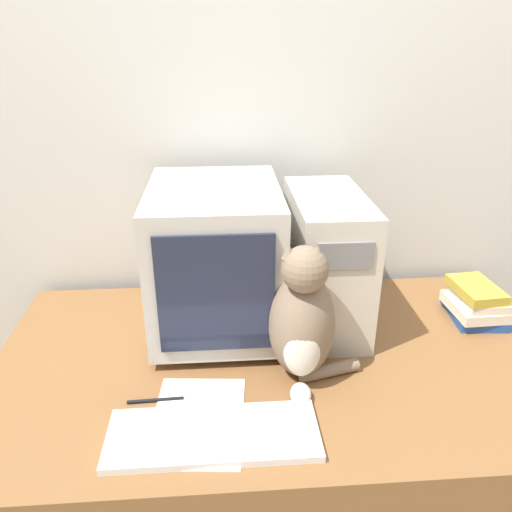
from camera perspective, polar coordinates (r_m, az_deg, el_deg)
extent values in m
cube|color=silver|center=(1.68, 1.34, 13.80)|extent=(7.00, 0.05, 2.50)
cube|color=brown|center=(1.66, 2.81, -21.67)|extent=(1.59, 0.88, 0.73)
cube|color=#BCB7AD|center=(1.55, -4.35, -7.31)|extent=(0.26, 0.28, 0.02)
cube|color=#BCB7AD|center=(1.45, -4.62, 0.02)|extent=(0.36, 0.46, 0.41)
cube|color=#1E2338|center=(1.24, -4.61, -4.44)|extent=(0.29, 0.01, 0.32)
cube|color=beige|center=(1.50, 7.98, -0.50)|extent=(0.21, 0.42, 0.40)
cube|color=slate|center=(1.27, 10.19, -0.01)|extent=(0.14, 0.01, 0.07)
cube|color=silver|center=(1.18, -4.89, -19.71)|extent=(0.47, 0.18, 0.02)
cube|color=silver|center=(1.17, -4.91, -19.34)|extent=(0.42, 0.14, 0.00)
ellipsoid|color=#7A6651|center=(1.29, 5.24, -7.76)|extent=(0.20, 0.23, 0.28)
ellipsoid|color=beige|center=(1.24, 5.27, -10.53)|extent=(0.10, 0.07, 0.16)
sphere|color=#7A6651|center=(1.17, 5.59, -1.52)|extent=(0.13, 0.13, 0.11)
cone|color=#7A6651|center=(1.15, 3.79, 0.52)|extent=(0.04, 0.04, 0.03)
cone|color=#7A6651|center=(1.16, 7.07, 0.43)|extent=(0.04, 0.04, 0.03)
ellipsoid|color=beige|center=(1.27, 5.12, -15.43)|extent=(0.06, 0.08, 0.04)
cylinder|color=#7A6651|center=(1.35, 8.36, -12.80)|extent=(0.17, 0.07, 0.03)
cube|color=#234793|center=(1.72, 23.65, -6.00)|extent=(0.16, 0.20, 0.03)
cube|color=beige|center=(1.70, 23.81, -5.30)|extent=(0.16, 0.18, 0.03)
cube|color=beige|center=(1.69, 24.05, -4.36)|extent=(0.12, 0.17, 0.03)
cube|color=gold|center=(1.67, 23.86, -3.51)|extent=(0.13, 0.18, 0.03)
cylinder|color=black|center=(1.29, -11.42, -15.85)|extent=(0.14, 0.01, 0.01)
cube|color=white|center=(1.23, -6.67, -18.12)|extent=(0.23, 0.31, 0.00)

